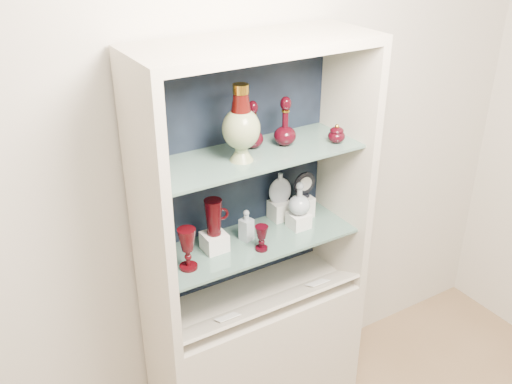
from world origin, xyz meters
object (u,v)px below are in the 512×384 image
ruby_goblet_tall (188,249)px  flat_flask (280,187)px  ruby_pitcher (214,217)px  cameo_medallion (305,184)px  ruby_decanter_a (253,122)px  clear_square_bottle (246,225)px  pedestal_lamp_left (153,150)px  pedestal_lamp_right (157,142)px  enamel_urn (241,123)px  cobalt_goblet (155,245)px  ruby_goblet_small (262,238)px  clear_round_decanter (299,199)px  lidded_bowl (337,133)px  ruby_decanter_b (285,120)px

ruby_goblet_tall → flat_flask: 0.58m
ruby_pitcher → cameo_medallion: bearing=17.1°
ruby_pitcher → ruby_decanter_a: bearing=21.3°
flat_flask → clear_square_bottle: bearing=-143.4°
clear_square_bottle → cameo_medallion: bearing=7.7°
pedestal_lamp_left → ruby_decanter_a: pedestal_lamp_left is taller
pedestal_lamp_right → pedestal_lamp_left: bearing=-120.9°
enamel_urn → cobalt_goblet: (-0.36, 0.09, -0.49)m
ruby_goblet_small → clear_square_bottle: size_ratio=0.79×
pedestal_lamp_right → clear_square_bottle: size_ratio=1.51×
ruby_goblet_small → clear_round_decanter: (0.25, 0.08, 0.09)m
cobalt_goblet → cameo_medallion: cameo_medallion is taller
ruby_goblet_tall → cameo_medallion: (0.66, 0.12, 0.07)m
enamel_urn → clear_square_bottle: enamel_urn is taller
lidded_bowl → ruby_goblet_small: (-0.38, -0.01, -0.40)m
ruby_goblet_small → pedestal_lamp_left: bearing=170.7°
ruby_goblet_small → clear_square_bottle: (-0.01, 0.11, 0.02)m
pedestal_lamp_left → enamel_urn: enamel_urn is taller
ruby_goblet_small → clear_square_bottle: clear_square_bottle is taller
ruby_goblet_small → cameo_medallion: (0.33, 0.15, 0.11)m
ruby_goblet_tall → clear_round_decanter: size_ratio=1.21×
cobalt_goblet → clear_square_bottle: 0.42m
lidded_bowl → clear_square_bottle: size_ratio=0.57×
pedestal_lamp_left → cobalt_goblet: bearing=90.0°
clear_square_bottle → flat_flask: bearing=20.0°
ruby_decanter_b → ruby_goblet_tall: ruby_decanter_b is taller
pedestal_lamp_left → clear_square_bottle: (0.42, 0.04, -0.46)m
ruby_decanter_a → ruby_goblet_tall: ruby_decanter_a is taller
pedestal_lamp_right → ruby_pitcher: (0.21, -0.04, -0.37)m
ruby_goblet_small → flat_flask: (0.22, 0.19, 0.11)m
lidded_bowl → cameo_medallion: bearing=108.5°
enamel_urn → lidded_bowl: enamel_urn is taller
cameo_medallion → enamel_urn: bearing=-163.8°
pedestal_lamp_right → ruby_goblet_tall: 0.46m
clear_round_decanter → lidded_bowl: bearing=-28.6°
ruby_decanter_a → cobalt_goblet: size_ratio=1.28×
clear_square_bottle → cobalt_goblet: bearing=175.9°
ruby_decanter_b → enamel_urn: bearing=-169.2°
pedestal_lamp_left → ruby_decanter_b: pedestal_lamp_left is taller
enamel_urn → ruby_pitcher: enamel_urn is taller
ruby_decanter_a → cameo_medallion: ruby_decanter_a is taller
enamel_urn → ruby_goblet_small: size_ratio=2.70×
ruby_goblet_tall → cameo_medallion: bearing=10.0°
pedestal_lamp_right → flat_flask: bearing=4.0°
cobalt_goblet → ruby_goblet_tall: bearing=-45.7°
pedestal_lamp_left → clear_round_decanter: 0.78m
pedestal_lamp_left → flat_flask: size_ratio=1.55×
ruby_decanter_a → ruby_goblet_tall: bearing=-164.1°
enamel_urn → lidded_bowl: (0.45, -0.05, -0.11)m
cobalt_goblet → ruby_pitcher: 0.27m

